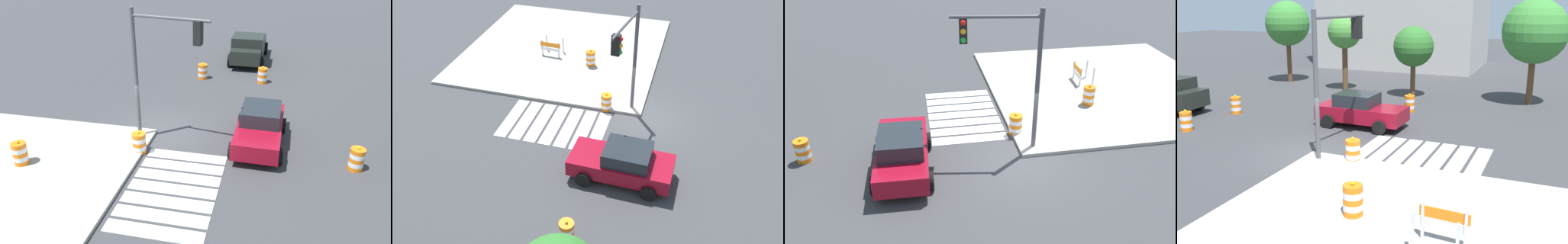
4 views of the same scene
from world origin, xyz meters
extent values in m
plane|color=#38383A|center=(0.00, 0.00, 0.00)|extent=(120.00, 120.00, 0.00)
cube|color=silver|center=(1.75, 1.80, 0.01)|extent=(0.60, 3.20, 0.02)
cube|color=silver|center=(2.50, 1.80, 0.01)|extent=(0.60, 3.20, 0.02)
cube|color=silver|center=(3.25, 1.80, 0.01)|extent=(0.60, 3.20, 0.02)
cube|color=silver|center=(4.00, 1.80, 0.01)|extent=(0.60, 3.20, 0.02)
cube|color=silver|center=(4.75, 1.80, 0.01)|extent=(0.60, 3.20, 0.02)
cube|color=silver|center=(5.50, 1.80, 0.01)|extent=(0.60, 3.20, 0.02)
cube|color=silver|center=(6.25, 1.80, 0.01)|extent=(0.60, 3.20, 0.02)
cube|color=maroon|center=(0.08, 4.55, 0.68)|extent=(4.35, 1.96, 0.70)
cube|color=#1E2328|center=(-0.17, 4.56, 1.33)|extent=(1.94, 1.65, 0.60)
cylinder|color=black|center=(1.46, 5.47, 0.33)|extent=(0.67, 0.26, 0.66)
cylinder|color=black|center=(1.40, 3.57, 0.33)|extent=(0.67, 0.26, 0.66)
cylinder|color=black|center=(-1.24, 5.54, 0.33)|extent=(0.67, 0.26, 0.66)
cylinder|color=black|center=(-1.30, 3.64, 0.33)|extent=(0.67, 0.26, 0.66)
cube|color=black|center=(-12.69, 3.04, 0.87)|extent=(2.52, 2.03, 0.90)
cube|color=black|center=(-10.59, 3.01, 1.17)|extent=(1.92, 2.02, 1.50)
cube|color=black|center=(-9.49, 3.00, 0.87)|extent=(1.42, 1.92, 0.90)
cylinder|color=black|center=(-9.78, 4.02, 0.42)|extent=(0.84, 0.31, 0.84)
cylinder|color=black|center=(-9.80, 1.98, 0.42)|extent=(0.84, 0.31, 0.84)
cylinder|color=black|center=(-13.18, 4.07, 0.42)|extent=(0.84, 0.31, 0.84)
cylinder|color=black|center=(-13.20, 2.03, 0.42)|extent=(0.84, 0.31, 0.84)
cylinder|color=orange|center=(-7.24, 0.65, 0.09)|extent=(0.56, 0.56, 0.18)
cylinder|color=white|center=(-7.24, 0.65, 0.27)|extent=(0.56, 0.56, 0.18)
cylinder|color=orange|center=(-7.24, 0.65, 0.45)|extent=(0.56, 0.56, 0.18)
cylinder|color=white|center=(-7.24, 0.65, 0.63)|extent=(0.56, 0.56, 0.18)
cylinder|color=orange|center=(-7.24, 0.65, 0.81)|extent=(0.56, 0.56, 0.18)
sphere|color=yellow|center=(-7.24, 0.65, 0.96)|extent=(0.12, 0.12, 0.12)
cylinder|color=orange|center=(1.26, 8.32, 0.09)|extent=(0.56, 0.56, 0.18)
cylinder|color=white|center=(1.26, 8.32, 0.27)|extent=(0.56, 0.56, 0.18)
cylinder|color=orange|center=(1.26, 8.32, 0.45)|extent=(0.56, 0.56, 0.18)
cylinder|color=white|center=(1.26, 8.32, 0.63)|extent=(0.56, 0.56, 0.18)
cylinder|color=orange|center=(1.26, 8.32, 0.81)|extent=(0.56, 0.56, 0.18)
sphere|color=yellow|center=(1.26, 8.32, 0.96)|extent=(0.12, 0.12, 0.12)
cylinder|color=orange|center=(-7.30, 4.23, 0.09)|extent=(0.56, 0.56, 0.18)
cylinder|color=white|center=(-7.30, 4.23, 0.27)|extent=(0.56, 0.56, 0.18)
cylinder|color=orange|center=(-7.30, 4.23, 0.45)|extent=(0.56, 0.56, 0.18)
cylinder|color=white|center=(-7.30, 4.23, 0.63)|extent=(0.56, 0.56, 0.18)
cylinder|color=orange|center=(-7.30, 4.23, 0.81)|extent=(0.56, 0.56, 0.18)
sphere|color=yellow|center=(-7.30, 4.23, 0.96)|extent=(0.12, 0.12, 0.12)
cylinder|color=orange|center=(1.85, -0.18, 0.09)|extent=(0.56, 0.56, 0.18)
cylinder|color=white|center=(1.85, -0.18, 0.27)|extent=(0.56, 0.56, 0.18)
cylinder|color=orange|center=(1.85, -0.18, 0.45)|extent=(0.56, 0.56, 0.18)
cylinder|color=white|center=(1.85, -0.18, 0.63)|extent=(0.56, 0.56, 0.18)
cylinder|color=orange|center=(1.85, -0.18, 0.81)|extent=(0.56, 0.56, 0.18)
sphere|color=yellow|center=(1.85, -0.18, 0.96)|extent=(0.12, 0.12, 0.12)
cylinder|color=orange|center=(3.81, -4.29, 0.24)|extent=(0.56, 0.56, 0.18)
cylinder|color=white|center=(3.81, -4.29, 0.42)|extent=(0.56, 0.56, 0.18)
cylinder|color=orange|center=(3.81, -4.29, 0.60)|extent=(0.56, 0.56, 0.18)
cylinder|color=white|center=(3.81, -4.29, 0.78)|extent=(0.56, 0.56, 0.18)
cylinder|color=orange|center=(3.81, -4.29, 0.96)|extent=(0.56, 0.56, 0.18)
sphere|color=yellow|center=(3.81, -4.29, 1.11)|extent=(0.12, 0.12, 0.12)
cylinder|color=#4C4C51|center=(0.60, -0.60, 2.90)|extent=(0.18, 0.18, 5.50)
cylinder|color=#4C4C51|center=(0.84, 0.98, 5.35)|extent=(0.59, 3.18, 0.12)
cube|color=black|center=(1.00, 2.09, 4.90)|extent=(0.40, 0.33, 0.90)
sphere|color=red|center=(0.82, 2.12, 5.20)|extent=(0.20, 0.20, 0.20)
sphere|color=#F2A514|center=(0.82, 2.12, 4.90)|extent=(0.20, 0.20, 0.20)
sphere|color=green|center=(0.82, 2.12, 4.60)|extent=(0.20, 0.20, 0.20)
camera|label=1|loc=(15.10, 5.04, 8.52)|focal=36.46mm
camera|label=2|loc=(-2.23, 18.06, 12.98)|focal=40.22mm
camera|label=3|loc=(-12.76, 3.88, 8.89)|focal=37.42mm
camera|label=4|loc=(8.71, -14.43, 5.93)|focal=40.71mm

